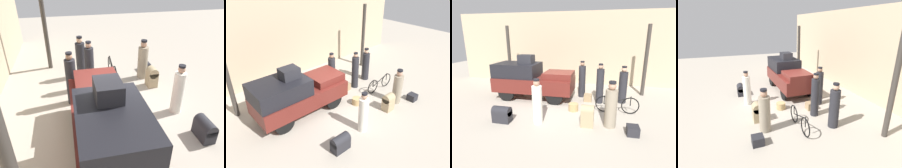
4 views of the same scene
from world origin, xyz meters
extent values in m
plane|color=#A89E8E|center=(0.00, 0.00, 0.00)|extent=(30.00, 30.00, 0.00)
cylinder|color=#38332D|center=(3.98, 2.27, 1.80)|extent=(0.19, 0.19, 3.60)
cylinder|color=black|center=(-0.21, 1.43, 0.40)|extent=(0.79, 0.12, 0.79)
cylinder|color=black|center=(-0.21, 0.00, 0.40)|extent=(0.79, 0.12, 0.79)
cylinder|color=black|center=(-2.59, 0.00, 0.40)|extent=(0.79, 0.12, 0.79)
cube|color=#591E19|center=(-1.40, 0.71, 0.75)|extent=(3.85, 1.59, 0.67)
cube|color=black|center=(-2.27, 0.71, 1.41)|extent=(2.12, 1.47, 0.66)
cube|color=#591E19|center=(-0.15, 0.71, 1.24)|extent=(1.35, 1.24, 0.30)
torus|color=black|center=(3.01, -0.31, 0.35)|extent=(0.69, 0.04, 0.69)
torus|color=black|center=(1.99, -0.31, 0.35)|extent=(0.69, 0.04, 0.69)
cylinder|color=black|center=(2.50, -0.31, 0.52)|extent=(1.03, 0.04, 0.38)
cylinder|color=black|center=(1.99, -0.31, 0.53)|extent=(0.04, 0.04, 0.36)
cylinder|color=black|center=(3.01, -0.31, 0.54)|extent=(0.04, 0.04, 0.39)
cylinder|color=tan|center=(0.74, -0.45, 0.15)|extent=(0.41, 0.41, 0.30)
cylinder|color=#232328|center=(0.88, 1.42, 0.80)|extent=(0.35, 0.35, 1.59)
sphere|color=#936B51|center=(0.88, 1.42, 1.70)|extent=(0.21, 0.21, 0.21)
cylinder|color=black|center=(0.88, 1.42, 1.81)|extent=(0.20, 0.20, 0.06)
cylinder|color=gray|center=(2.19, -1.51, 0.66)|extent=(0.41, 0.41, 1.33)
sphere|color=tan|center=(2.19, -1.51, 1.45)|extent=(0.25, 0.25, 0.25)
cylinder|color=black|center=(2.19, -1.51, 1.58)|extent=(0.24, 0.24, 0.07)
cylinder|color=#232328|center=(2.82, 0.95, 0.73)|extent=(0.38, 0.38, 1.46)
sphere|color=tan|center=(2.82, 0.95, 1.58)|extent=(0.23, 0.23, 0.23)
cylinder|color=black|center=(2.82, 0.95, 1.70)|extent=(0.22, 0.22, 0.06)
cylinder|color=#232328|center=(1.78, 0.71, 0.80)|extent=(0.34, 0.34, 1.60)
sphere|color=tan|center=(1.78, 0.71, 1.71)|extent=(0.21, 0.21, 0.21)
cylinder|color=black|center=(1.78, 0.71, 1.81)|extent=(0.20, 0.20, 0.06)
cylinder|color=silver|center=(-0.33, -1.79, 0.69)|extent=(0.35, 0.35, 1.38)
sphere|color=tan|center=(-0.33, -1.79, 1.49)|extent=(0.22, 0.22, 0.22)
cylinder|color=black|center=(-0.33, -1.79, 1.60)|extent=(0.21, 0.21, 0.06)
cube|color=#232328|center=(-1.63, -1.98, 0.21)|extent=(0.64, 0.36, 0.42)
cylinder|color=#232328|center=(-1.63, -1.98, 0.42)|extent=(0.64, 0.36, 0.36)
cube|color=#232328|center=(2.88, -1.92, 0.15)|extent=(0.37, 0.38, 0.30)
cube|color=#937A56|center=(1.25, 0.80, 0.17)|extent=(0.36, 0.38, 0.33)
cube|color=#9E8966|center=(1.42, -1.64, 0.29)|extent=(0.43, 0.38, 0.59)
cylinder|color=#9E8966|center=(1.42, -1.64, 0.59)|extent=(0.43, 0.38, 0.38)
cube|color=#232328|center=(-1.79, 0.71, 1.95)|extent=(0.69, 0.56, 0.41)
camera|label=1|loc=(-5.57, 1.45, 4.25)|focal=35.00mm
camera|label=2|loc=(-5.27, -5.95, 5.59)|focal=35.00mm
camera|label=3|loc=(1.79, -7.19, 3.03)|focal=28.00mm
camera|label=4|loc=(7.65, -2.62, 3.67)|focal=28.00mm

